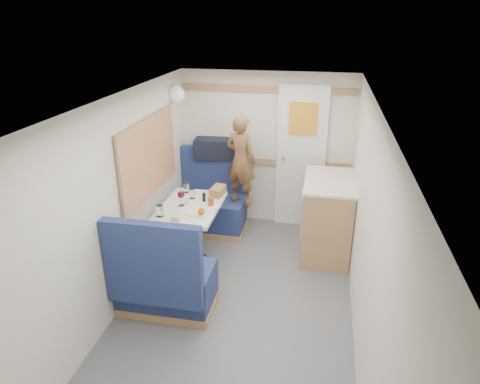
% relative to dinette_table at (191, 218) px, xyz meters
% --- Properties ---
extents(floor, '(4.50, 4.50, 0.00)m').
position_rel_dinette_table_xyz_m(floor, '(0.65, -1.00, -0.57)').
color(floor, '#515156').
rests_on(floor, ground).
extents(ceiling, '(4.50, 4.50, 0.00)m').
position_rel_dinette_table_xyz_m(ceiling, '(0.65, -1.00, 1.43)').
color(ceiling, silver).
rests_on(ceiling, wall_back).
extents(wall_back, '(2.20, 0.02, 2.00)m').
position_rel_dinette_table_xyz_m(wall_back, '(0.65, 1.25, 0.43)').
color(wall_back, silver).
rests_on(wall_back, floor).
extents(wall_left, '(0.02, 4.50, 2.00)m').
position_rel_dinette_table_xyz_m(wall_left, '(-0.45, -1.00, 0.43)').
color(wall_left, silver).
rests_on(wall_left, floor).
extents(wall_right, '(0.02, 4.50, 2.00)m').
position_rel_dinette_table_xyz_m(wall_right, '(1.75, -1.00, 0.43)').
color(wall_right, silver).
rests_on(wall_right, floor).
extents(oak_trim_low, '(2.15, 0.02, 0.08)m').
position_rel_dinette_table_xyz_m(oak_trim_low, '(0.65, 1.23, 0.28)').
color(oak_trim_low, '#A6704B').
rests_on(oak_trim_low, wall_back).
extents(oak_trim_high, '(2.15, 0.02, 0.08)m').
position_rel_dinette_table_xyz_m(oak_trim_high, '(0.65, 1.23, 1.21)').
color(oak_trim_high, '#A6704B').
rests_on(oak_trim_high, wall_back).
extents(side_window, '(0.04, 1.30, 0.72)m').
position_rel_dinette_table_xyz_m(side_window, '(-0.43, 0.00, 0.68)').
color(side_window, '#92A189').
rests_on(side_window, wall_left).
extents(rear_door, '(0.62, 0.12, 1.86)m').
position_rel_dinette_table_xyz_m(rear_door, '(1.10, 1.22, 0.41)').
color(rear_door, white).
rests_on(rear_door, wall_back).
extents(dinette_table, '(0.62, 0.92, 0.72)m').
position_rel_dinette_table_xyz_m(dinette_table, '(0.00, 0.00, 0.00)').
color(dinette_table, white).
rests_on(dinette_table, floor).
extents(bench_far, '(0.90, 0.59, 1.05)m').
position_rel_dinette_table_xyz_m(bench_far, '(-0.00, 0.86, -0.27)').
color(bench_far, navy).
rests_on(bench_far, floor).
extents(bench_near, '(0.90, 0.59, 1.05)m').
position_rel_dinette_table_xyz_m(bench_near, '(-0.00, -0.86, -0.27)').
color(bench_near, navy).
rests_on(bench_near, floor).
extents(ledge, '(0.90, 0.14, 0.04)m').
position_rel_dinette_table_xyz_m(ledge, '(-0.00, 1.12, 0.31)').
color(ledge, '#A6704B').
rests_on(ledge, bench_far).
extents(dome_light, '(0.20, 0.20, 0.20)m').
position_rel_dinette_table_xyz_m(dome_light, '(-0.39, 0.85, 1.18)').
color(dome_light, white).
rests_on(dome_light, wall_left).
extents(galley_counter, '(0.57, 0.92, 0.92)m').
position_rel_dinette_table_xyz_m(galley_counter, '(1.47, 0.55, -0.10)').
color(galley_counter, '#A6704B').
rests_on(galley_counter, floor).
extents(person, '(0.47, 0.40, 1.11)m').
position_rel_dinette_table_xyz_m(person, '(0.41, 0.78, 0.44)').
color(person, brown).
rests_on(person, bench_far).
extents(duffel_bag, '(0.55, 0.30, 0.25)m').
position_rel_dinette_table_xyz_m(duffel_bag, '(0.00, 1.12, 0.46)').
color(duffel_bag, black).
rests_on(duffel_bag, ledge).
extents(tray, '(0.33, 0.38, 0.02)m').
position_rel_dinette_table_xyz_m(tray, '(0.17, -0.11, 0.16)').
color(tray, white).
rests_on(tray, dinette_table).
extents(orange_fruit, '(0.07, 0.07, 0.07)m').
position_rel_dinette_table_xyz_m(orange_fruit, '(0.19, -0.22, 0.21)').
color(orange_fruit, '#EE5C0A').
rests_on(orange_fruit, tray).
extents(cheese_block, '(0.10, 0.06, 0.03)m').
position_rel_dinette_table_xyz_m(cheese_block, '(-0.03, -0.38, 0.19)').
color(cheese_block, '#F3DF8C').
rests_on(cheese_block, tray).
extents(wine_glass, '(0.08, 0.08, 0.17)m').
position_rel_dinette_table_xyz_m(wine_glass, '(-0.09, -0.02, 0.28)').
color(wine_glass, white).
rests_on(wine_glass, dinette_table).
extents(tumbler_left, '(0.08, 0.08, 0.12)m').
position_rel_dinette_table_xyz_m(tumbler_left, '(-0.23, -0.31, 0.22)').
color(tumbler_left, white).
rests_on(tumbler_left, dinette_table).
extents(tumbler_mid, '(0.07, 0.07, 0.11)m').
position_rel_dinette_table_xyz_m(tumbler_mid, '(-0.16, 0.35, 0.21)').
color(tumbler_mid, white).
rests_on(tumbler_mid, dinette_table).
extents(tumbler_right, '(0.07, 0.07, 0.11)m').
position_rel_dinette_table_xyz_m(tumbler_right, '(-0.04, 0.20, 0.21)').
color(tumbler_right, white).
rests_on(tumbler_right, dinette_table).
extents(beer_glass, '(0.07, 0.07, 0.10)m').
position_rel_dinette_table_xyz_m(beer_glass, '(0.22, 0.02, 0.21)').
color(beer_glass, brown).
rests_on(beer_glass, dinette_table).
extents(pepper_grinder, '(0.04, 0.04, 0.10)m').
position_rel_dinette_table_xyz_m(pepper_grinder, '(0.12, 0.14, 0.20)').
color(pepper_grinder, black).
rests_on(pepper_grinder, dinette_table).
extents(salt_grinder, '(0.04, 0.04, 0.09)m').
position_rel_dinette_table_xyz_m(salt_grinder, '(-0.03, 0.04, 0.20)').
color(salt_grinder, white).
rests_on(salt_grinder, dinette_table).
extents(bread_loaf, '(0.15, 0.25, 0.10)m').
position_rel_dinette_table_xyz_m(bread_loaf, '(0.22, 0.34, 0.20)').
color(bread_loaf, brown).
rests_on(bread_loaf, dinette_table).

